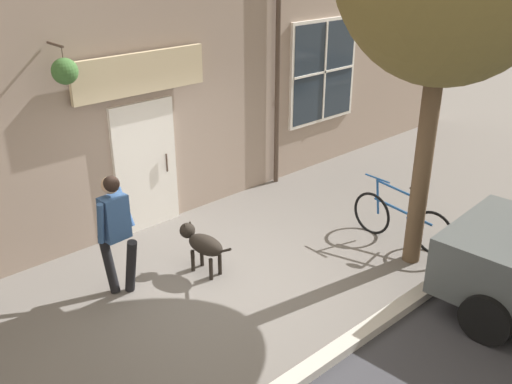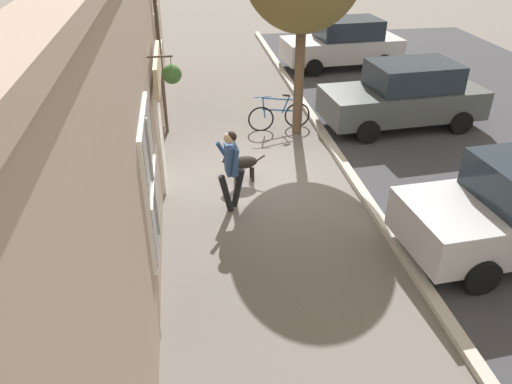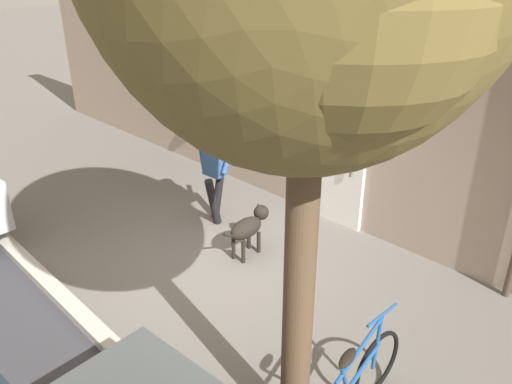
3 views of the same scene
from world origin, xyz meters
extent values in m
plane|color=#66605B|center=(0.00, 0.00, 0.00)|extent=(90.00, 90.00, 0.00)
cube|color=#B2ADA3|center=(2.00, 0.00, 0.06)|extent=(0.20, 28.00, 0.12)
cube|color=gray|center=(-2.35, 0.00, 2.37)|extent=(0.30, 18.00, 4.74)
cube|color=white|center=(-2.18, 0.16, 1.05)|extent=(0.10, 1.10, 2.10)
cube|color=#232D38|center=(-2.15, 0.16, 1.00)|extent=(0.03, 0.90, 1.90)
cylinder|color=#47382D|center=(-2.09, 0.51, 1.05)|extent=(0.03, 0.03, 0.30)
cube|color=beige|center=(-2.08, 0.16, 2.55)|extent=(0.08, 2.20, 0.60)
cylinder|color=#47382D|center=(-1.96, -1.11, 3.13)|extent=(0.44, 0.04, 0.04)
cylinder|color=#47382D|center=(-1.78, -1.11, 2.95)|extent=(0.01, 0.01, 0.34)
cone|color=#2D2823|center=(-1.78, -1.11, 2.73)|extent=(0.32, 0.32, 0.18)
sphere|color=#3D6B33|center=(-1.78, -1.11, 2.82)|extent=(0.34, 0.34, 0.34)
cube|color=white|center=(-2.18, -3.32, 1.95)|extent=(0.08, 1.82, 2.02)
cube|color=#232D38|center=(-2.15, -3.32, 1.95)|extent=(0.03, 1.70, 1.90)
cube|color=white|center=(-2.13, -3.32, 1.95)|extent=(0.04, 0.04, 1.90)
cube|color=white|center=(-2.13, -3.32, 1.95)|extent=(0.04, 1.70, 0.04)
cylinder|color=black|center=(-0.92, -1.24, 0.41)|extent=(0.31, 0.15, 0.82)
cylinder|color=black|center=(-0.66, -1.06, 0.41)|extent=(0.31, 0.15, 0.82)
cube|color=#2D4C7A|center=(-0.79, -1.15, 1.11)|extent=(0.25, 0.36, 0.59)
sphere|color=tan|center=(-0.81, -1.15, 1.56)|extent=(0.22, 0.22, 0.22)
sphere|color=black|center=(-0.78, -1.15, 1.58)|extent=(0.21, 0.21, 0.21)
cylinder|color=#2D4C7A|center=(-0.73, -1.38, 1.13)|extent=(0.17, 0.10, 0.57)
cylinder|color=#2D4C7A|center=(-0.91, -0.93, 1.15)|extent=(0.33, 0.11, 0.52)
ellipsoid|color=black|center=(-0.40, -0.02, 0.45)|extent=(0.63, 0.38, 0.27)
cylinder|color=black|center=(-0.57, -0.14, 0.16)|extent=(0.06, 0.06, 0.33)
cylinder|color=black|center=(-0.59, 0.04, 0.16)|extent=(0.06, 0.06, 0.33)
cylinder|color=black|center=(-0.21, -0.09, 0.16)|extent=(0.06, 0.06, 0.33)
cylinder|color=black|center=(-0.24, 0.09, 0.16)|extent=(0.06, 0.06, 0.33)
sphere|color=black|center=(-0.76, -0.07, 0.55)|extent=(0.22, 0.22, 0.22)
cone|color=black|center=(-0.87, -0.09, 0.53)|extent=(0.11, 0.10, 0.09)
cone|color=black|center=(-0.74, -0.12, 0.66)|extent=(0.06, 0.06, 0.07)
cone|color=black|center=(-0.75, -0.02, 0.66)|extent=(0.06, 0.06, 0.07)
cylinder|color=black|center=(-0.03, 0.03, 0.50)|extent=(0.21, 0.06, 0.14)
cylinder|color=brown|center=(1.35, 2.45, 1.61)|extent=(0.25, 0.25, 3.21)
torus|color=black|center=(0.41, 2.69, 0.33)|extent=(0.70, 0.06, 0.70)
cylinder|color=#1E4C8C|center=(0.92, 2.77, 0.53)|extent=(0.98, 0.17, 0.19)
cylinder|color=#1E4C8C|center=(1.10, 2.79, 0.67)|extent=(0.23, 0.07, 0.47)
cylinder|color=#1E4C8C|center=(0.87, 2.76, 0.85)|extent=(0.82, 0.15, 0.17)
cylinder|color=#1E4C8C|center=(0.48, 2.71, 0.65)|extent=(0.11, 0.05, 0.58)
cylinder|color=#1E4C8C|center=(0.45, 2.70, 0.95)|extent=(0.46, 0.04, 0.03)
ellipsoid|color=black|center=(1.10, 2.79, 0.93)|extent=(0.26, 0.13, 0.10)
camera|label=1|loc=(5.22, -4.16, 4.40)|focal=40.00mm
camera|label=2|loc=(-1.60, -9.74, 5.41)|focal=35.00mm
camera|label=3|loc=(3.84, 4.51, 3.90)|focal=35.00mm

